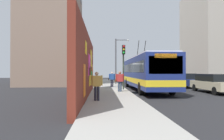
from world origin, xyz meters
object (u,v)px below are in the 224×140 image
(city_bus, at_px, (145,72))
(parked_car_red, at_px, (168,78))
(parked_car_navy, at_px, (185,80))
(parked_car_silver, at_px, (156,77))
(pedestrian_near_wall, at_px, (97,84))
(traffic_light, at_px, (123,59))
(pedestrian_midblock, at_px, (112,78))
(street_lamp, at_px, (117,58))
(pedestrian_at_curb, at_px, (120,80))
(parked_car_champagne, at_px, (213,83))

(city_bus, bearing_deg, parked_car_red, -31.82)
(parked_car_navy, xyz_separation_m, parked_car_silver, (11.75, -0.00, 0.01))
(parked_car_silver, bearing_deg, city_bus, 160.55)
(pedestrian_near_wall, bearing_deg, parked_car_navy, -42.77)
(parked_car_navy, xyz_separation_m, pedestrian_near_wall, (-10.37, 9.60, 0.26))
(parked_car_navy, height_order, traffic_light, traffic_light)
(pedestrian_midblock, relative_size, pedestrian_near_wall, 0.99)
(city_bus, relative_size, street_lamp, 2.01)
(pedestrian_midblock, bearing_deg, pedestrian_at_curb, -175.06)
(pedestrian_near_wall, bearing_deg, parked_car_red, -31.31)
(parked_car_champagne, xyz_separation_m, pedestrian_midblock, (4.65, 8.26, 0.25))
(parked_car_red, xyz_separation_m, street_lamp, (-0.79, 7.22, 2.83))
(parked_car_champagne, relative_size, parked_car_red, 0.98)
(parked_car_red, relative_size, pedestrian_near_wall, 3.04)
(parked_car_navy, relative_size, parked_car_silver, 0.86)
(city_bus, distance_m, street_lamp, 8.08)
(parked_car_silver, xyz_separation_m, pedestrian_midblock, (-12.66, 8.26, 0.25))
(city_bus, bearing_deg, street_lamp, 14.94)
(parked_car_navy, relative_size, parked_car_red, 0.83)
(parked_car_champagne, relative_size, street_lamp, 0.79)
(traffic_light, distance_m, street_lamp, 8.42)
(pedestrian_near_wall, xyz_separation_m, traffic_light, (6.60, -2.25, 1.80))
(parked_car_champagne, distance_m, parked_car_navy, 5.56)
(city_bus, relative_size, pedestrian_at_curb, 7.36)
(parked_car_champagne, distance_m, pedestrian_midblock, 9.48)
(city_bus, xyz_separation_m, pedestrian_midblock, (2.07, 3.06, -0.68))
(pedestrian_at_curb, bearing_deg, pedestrian_midblock, 4.94)
(pedestrian_near_wall, bearing_deg, traffic_light, -18.81)
(parked_car_red, distance_m, parked_car_silver, 6.34)
(city_bus, relative_size, traffic_light, 2.99)
(pedestrian_at_curb, bearing_deg, traffic_light, -16.10)
(pedestrian_midblock, height_order, traffic_light, traffic_light)
(traffic_light, xyz_separation_m, street_lamp, (8.39, -0.13, 0.78))
(traffic_light, bearing_deg, parked_car_navy, -62.82)
(pedestrian_near_wall, height_order, traffic_light, traffic_light)
(pedestrian_midblock, distance_m, street_lamp, 6.18)
(city_bus, height_order, street_lamp, street_lamp)
(parked_car_navy, distance_m, pedestrian_near_wall, 14.14)
(parked_car_champagne, bearing_deg, parked_car_silver, 0.00)
(parked_car_navy, xyz_separation_m, traffic_light, (-3.77, 7.35, 2.06))
(parked_car_red, xyz_separation_m, pedestrian_midblock, (-6.31, 8.26, 0.25))
(pedestrian_midblock, height_order, street_lamp, street_lamp)
(parked_car_champagne, bearing_deg, street_lamp, 35.37)
(city_bus, relative_size, parked_car_red, 2.47)
(parked_car_champagne, relative_size, parked_car_navy, 1.18)
(pedestrian_midblock, height_order, pedestrian_near_wall, pedestrian_near_wall)
(parked_car_champagne, distance_m, pedestrian_at_curb, 7.86)
(parked_car_red, height_order, pedestrian_midblock, pedestrian_midblock)
(city_bus, relative_size, pedestrian_midblock, 7.56)
(pedestrian_at_curb, bearing_deg, pedestrian_near_wall, 160.22)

